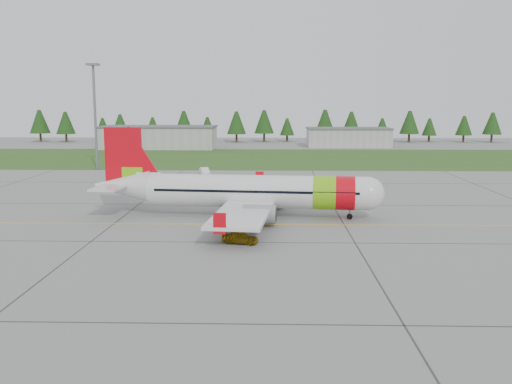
{
  "coord_description": "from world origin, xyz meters",
  "views": [
    {
      "loc": [
        2.05,
        -52.26,
        13.09
      ],
      "look_at": [
        0.44,
        9.1,
        3.38
      ],
      "focal_mm": 40.0,
      "sensor_mm": 36.0,
      "label": 1
    }
  ],
  "objects": [
    {
      "name": "service_van",
      "position": [
        -9.99,
        50.37,
        2.01
      ],
      "size": [
        1.71,
        1.66,
        4.03
      ],
      "primitive_type": "imported",
      "rotation": [
        0.0,
        0.0,
        0.28
      ],
      "color": "white",
      "rests_on": "ground"
    },
    {
      "name": "taxi_guideline",
      "position": [
        0.0,
        8.0,
        0.01
      ],
      "size": [
        120.0,
        0.25,
        0.02
      ],
      "primitive_type": "cube",
      "color": "gold",
      "rests_on": "ground"
    },
    {
      "name": "follow_me_car",
      "position": [
        -0.78,
        -0.41,
        1.72
      ],
      "size": [
        1.49,
        1.64,
        3.44
      ],
      "primitive_type": "imported",
      "rotation": [
        0.0,
        0.0,
        1.31
      ],
      "color": "yellow",
      "rests_on": "ground"
    },
    {
      "name": "aircraft",
      "position": [
        -0.37,
        12.18,
        2.94
      ],
      "size": [
        33.67,
        31.16,
        10.2
      ],
      "rotation": [
        0.0,
        0.0,
        -0.1
      ],
      "color": "silver",
      "rests_on": "ground"
    },
    {
      "name": "ground",
      "position": [
        0.0,
        0.0,
        0.0
      ],
      "size": [
        320.0,
        320.0,
        0.0
      ],
      "primitive_type": "plane",
      "color": "gray",
      "rests_on": "ground"
    },
    {
      "name": "grass_strip",
      "position": [
        0.0,
        82.0,
        0.01
      ],
      "size": [
        320.0,
        50.0,
        0.03
      ],
      "primitive_type": "cube",
      "color": "#30561E",
      "rests_on": "ground"
    },
    {
      "name": "floodlight_mast",
      "position": [
        -32.0,
        58.0,
        10.0
      ],
      "size": [
        0.5,
        0.5,
        20.0
      ],
      "primitive_type": "cylinder",
      "color": "slate",
      "rests_on": "ground"
    },
    {
      "name": "treeline",
      "position": [
        0.0,
        138.0,
        5.0
      ],
      "size": [
        160.0,
        8.0,
        10.0
      ],
      "primitive_type": null,
      "color": "#1C3F14",
      "rests_on": "ground"
    },
    {
      "name": "hangar_east",
      "position": [
        25.0,
        118.0,
        2.6
      ],
      "size": [
        24.0,
        12.0,
        5.2
      ],
      "primitive_type": "cube",
      "color": "#A8A8A3",
      "rests_on": "ground"
    },
    {
      "name": "hangar_west",
      "position": [
        -30.0,
        110.0,
        3.0
      ],
      "size": [
        32.0,
        14.0,
        6.0
      ],
      "primitive_type": "cube",
      "color": "#A8A8A3",
      "rests_on": "ground"
    }
  ]
}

